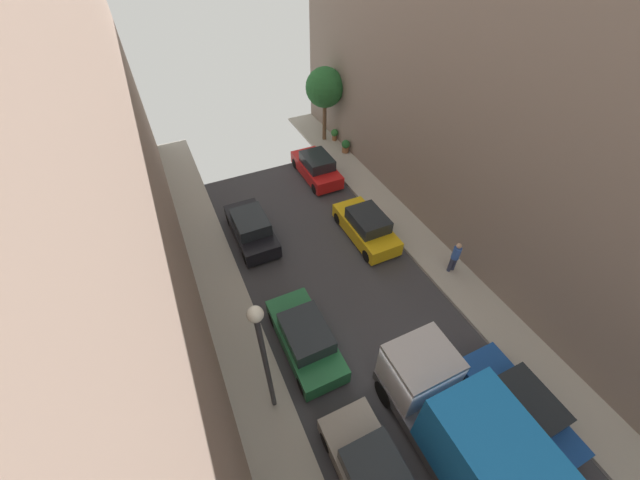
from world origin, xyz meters
TOP-DOWN VIEW (x-y plane):
  - ground at (0.00, 0.00)m, footprint 32.00×32.00m
  - sidewalk_left at (-5.00, 0.00)m, footprint 2.00×44.00m
  - sidewalk_right at (5.00, 0.00)m, footprint 2.00×44.00m
  - parked_car_left_2 at (-2.70, -2.05)m, footprint 1.78×4.20m
  - parked_car_left_3 at (-2.70, 3.08)m, footprint 1.78×4.20m
  - parked_car_left_4 at (-2.70, 10.04)m, footprint 1.78×4.20m
  - parked_car_right_1 at (2.70, -2.33)m, footprint 1.78×4.20m
  - parked_car_right_2 at (2.70, 7.66)m, footprint 1.78×4.20m
  - parked_car_right_3 at (2.70, 13.78)m, footprint 1.78×4.20m
  - delivery_truck at (0.00, -2.77)m, footprint 2.26×6.60m
  - pedestrian at (5.13, 3.82)m, footprint 0.40×0.36m
  - street_tree_1 at (5.17, 17.79)m, footprint 2.55×2.55m
  - potted_plant_0 at (5.77, 17.33)m, footprint 0.51×0.51m
  - potted_plant_1 at (5.69, 15.51)m, footprint 0.57×0.57m
  - lamp_post at (-4.60, 1.49)m, footprint 0.44×0.44m

SIDE VIEW (x-z plane):
  - ground at x=0.00m, z-range 0.00..0.00m
  - sidewalk_left at x=-5.00m, z-range 0.00..0.15m
  - sidewalk_right at x=5.00m, z-range 0.00..0.15m
  - potted_plant_0 at x=5.77m, z-range 0.21..1.02m
  - potted_plant_1 at x=5.69m, z-range 0.18..1.06m
  - parked_car_left_2 at x=-2.70m, z-range -0.06..1.50m
  - parked_car_left_3 at x=-2.70m, z-range -0.06..1.50m
  - parked_car_left_4 at x=-2.70m, z-range -0.06..1.50m
  - parked_car_right_1 at x=2.70m, z-range -0.06..1.50m
  - parked_car_right_2 at x=2.70m, z-range -0.06..1.50m
  - parked_car_right_3 at x=2.70m, z-range -0.06..1.50m
  - pedestrian at x=5.13m, z-range 0.21..1.93m
  - delivery_truck at x=0.00m, z-range 0.10..3.48m
  - street_tree_1 at x=5.17m, z-range 1.33..6.31m
  - lamp_post at x=-4.60m, z-range 1.03..6.68m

